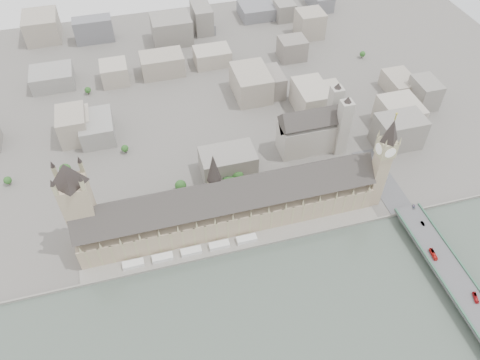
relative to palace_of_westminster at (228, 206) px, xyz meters
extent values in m
plane|color=#595651|center=(0.00, -19.70, -22.71)|extent=(900.00, 900.00, 0.00)
cube|color=slate|center=(0.00, -34.70, -21.21)|extent=(600.00, 1.50, 3.00)
cube|color=slate|center=(0.00, -27.20, -21.71)|extent=(270.00, 15.00, 2.00)
cube|color=silver|center=(-90.00, -26.70, -18.71)|extent=(18.00, 7.00, 4.00)
cube|color=silver|center=(-65.00, -26.70, -18.71)|extent=(18.00, 7.00, 4.00)
cube|color=silver|center=(-40.00, -26.70, -18.71)|extent=(18.00, 7.00, 4.00)
cube|color=silver|center=(-15.00, -26.70, -18.71)|extent=(18.00, 7.00, 4.00)
cube|color=silver|center=(10.00, -26.70, -18.71)|extent=(18.00, 7.00, 4.00)
cube|color=gray|center=(0.00, 0.30, -10.21)|extent=(265.00, 40.00, 25.00)
cube|color=#302D2A|center=(0.00, 0.30, 12.37)|extent=(265.00, 40.73, 40.73)
cube|color=gray|center=(138.00, -11.70, 8.29)|extent=(12.00, 12.00, 62.00)
cube|color=gray|center=(138.00, -11.70, 47.29)|extent=(14.00, 14.00, 16.00)
cylinder|color=white|center=(145.20, -11.70, 47.29)|extent=(0.60, 10.00, 10.00)
cylinder|color=white|center=(130.80, -11.70, 47.29)|extent=(0.60, 10.00, 10.00)
cylinder|color=white|center=(138.00, -4.50, 47.29)|extent=(10.00, 0.60, 10.00)
cylinder|color=white|center=(138.00, -18.90, 47.29)|extent=(10.00, 0.60, 10.00)
cone|color=#2A2422|center=(138.00, -11.70, 66.29)|extent=(17.00, 17.00, 22.00)
cylinder|color=gold|center=(138.00, -11.70, 80.29)|extent=(1.00, 1.00, 6.00)
sphere|color=gold|center=(138.00, -11.70, 83.79)|extent=(2.00, 2.00, 2.00)
cone|color=gray|center=(144.50, -5.20, 59.29)|extent=(2.40, 2.40, 8.00)
cone|color=gray|center=(131.50, -5.20, 59.29)|extent=(2.40, 2.40, 8.00)
cone|color=gray|center=(144.50, -18.20, 59.29)|extent=(2.40, 2.40, 8.00)
cone|color=gray|center=(131.50, -18.20, 59.29)|extent=(2.40, 2.40, 8.00)
cube|color=gray|center=(-122.00, 6.30, 17.29)|extent=(23.00, 23.00, 80.00)
cone|color=#2A2422|center=(-122.00, 6.30, 67.29)|extent=(30.00, 30.00, 20.00)
cylinder|color=gray|center=(-10.00, 6.30, 20.29)|extent=(12.00, 12.00, 20.00)
cone|color=#2A2422|center=(-10.00, 6.30, 44.29)|extent=(13.00, 13.00, 28.00)
cube|color=#474749|center=(162.00, -107.20, -17.58)|extent=(25.00, 325.00, 10.25)
cube|color=#9A958B|center=(105.00, 75.30, -5.71)|extent=(60.00, 28.00, 34.00)
cube|color=#302D2A|center=(105.00, 75.30, 16.29)|extent=(60.00, 28.28, 28.28)
cube|color=#9A958B|center=(137.00, 87.30, 9.29)|extent=(12.00, 12.00, 64.00)
cube|color=#9A958B|center=(137.00, 63.30, 9.29)|extent=(12.00, 12.00, 64.00)
imported|color=red|center=(156.07, -88.83, -10.84)|extent=(4.07, 11.84, 3.23)
imported|color=red|center=(166.22, -133.69, -11.09)|extent=(5.27, 10.01, 2.73)
imported|color=gray|center=(165.34, -56.50, -11.64)|extent=(1.75, 4.95, 1.63)
imported|color=gray|center=(167.42, -36.88, -11.72)|extent=(3.93, 5.50, 1.48)
camera|label=1|loc=(-60.89, -264.68, 317.28)|focal=35.00mm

